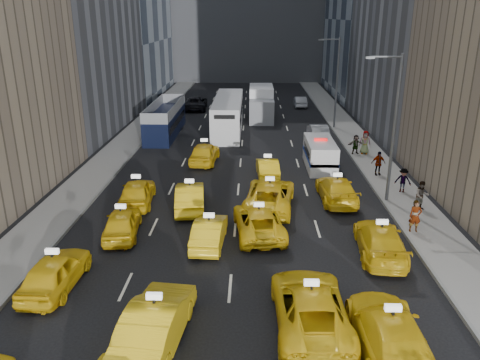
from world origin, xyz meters
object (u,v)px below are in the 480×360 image
object	(u,v)px
city_bus	(228,115)
pedestrian_0	(415,216)
nypd_van	(320,154)
double_decker	(165,119)
box_truck	(261,103)

from	to	relation	value
city_bus	pedestrian_0	bearing A→B (deg)	-67.92
city_bus	pedestrian_0	xyz separation A→B (m)	(11.03, -23.41, -0.59)
nypd_van	city_bus	world-z (taller)	city_bus
double_decker	pedestrian_0	size ratio (longest dim) A/B	6.08
nypd_van	box_truck	xyz separation A→B (m)	(-4.17, 17.80, 0.70)
double_decker	pedestrian_0	world-z (taller)	double_decker
city_bus	nypd_van	bearing A→B (deg)	-60.74
nypd_van	double_decker	distance (m)	17.00
double_decker	box_truck	bearing A→B (deg)	43.26
nypd_van	city_bus	size ratio (longest dim) A/B	0.43
nypd_van	box_truck	world-z (taller)	box_truck
nypd_van	pedestrian_0	world-z (taller)	nypd_van
double_decker	city_bus	bearing A→B (deg)	20.47
double_decker	pedestrian_0	xyz separation A→B (m)	(17.05, -21.67, -0.48)
nypd_van	double_decker	world-z (taller)	double_decker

